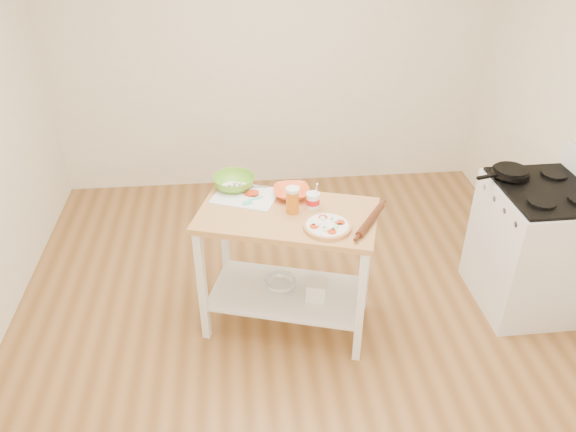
# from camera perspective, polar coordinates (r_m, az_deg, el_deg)

# --- Properties ---
(room_shell) EXTENTS (4.04, 4.54, 2.74)m
(room_shell) POSITION_cam_1_polar(r_m,az_deg,el_deg) (3.14, 1.09, 5.74)
(room_shell) COLOR #9A6939
(room_shell) RESTS_ON ground
(prep_island) EXTENTS (1.24, 0.90, 0.90)m
(prep_island) POSITION_cam_1_polar(r_m,az_deg,el_deg) (3.64, -0.06, -3.08)
(prep_island) COLOR tan
(prep_island) RESTS_ON ground
(gas_stove) EXTENTS (0.64, 0.74, 1.11)m
(gas_stove) POSITION_cam_1_polar(r_m,az_deg,el_deg) (4.29, 23.52, -2.89)
(gas_stove) COLOR white
(gas_stove) RESTS_ON ground
(skillet) EXTENTS (0.39, 0.25, 0.03)m
(skillet) POSITION_cam_1_polar(r_m,az_deg,el_deg) (4.10, 21.62, 4.17)
(skillet) COLOR black
(skillet) RESTS_ON gas_stove
(pizza) EXTENTS (0.29, 0.29, 0.05)m
(pizza) POSITION_cam_1_polar(r_m,az_deg,el_deg) (3.35, 4.02, -1.02)
(pizza) COLOR tan
(pizza) RESTS_ON prep_island
(cutting_board) EXTENTS (0.48, 0.43, 0.04)m
(cutting_board) POSITION_cam_1_polar(r_m,az_deg,el_deg) (3.68, -4.33, 2.11)
(cutting_board) COLOR white
(cutting_board) RESTS_ON prep_island
(spatula) EXTENTS (0.14, 0.10, 0.01)m
(spatula) POSITION_cam_1_polar(r_m,az_deg,el_deg) (3.60, -3.69, 1.57)
(spatula) COLOR #42D7AF
(spatula) RESTS_ON cutting_board
(knife) EXTENTS (0.27, 0.04, 0.01)m
(knife) POSITION_cam_1_polar(r_m,az_deg,el_deg) (3.76, -4.65, 2.97)
(knife) COLOR silver
(knife) RESTS_ON cutting_board
(orange_bowl) EXTENTS (0.24, 0.24, 0.06)m
(orange_bowl) POSITION_cam_1_polar(r_m,az_deg,el_deg) (3.66, 0.35, 2.41)
(orange_bowl) COLOR orange
(orange_bowl) RESTS_ON prep_island
(green_bowl) EXTENTS (0.40, 0.40, 0.09)m
(green_bowl) POSITION_cam_1_polar(r_m,az_deg,el_deg) (3.77, -5.51, 3.42)
(green_bowl) COLOR #69AE29
(green_bowl) RESTS_ON prep_island
(beer_pint) EXTENTS (0.09, 0.09, 0.17)m
(beer_pint) POSITION_cam_1_polar(r_m,az_deg,el_deg) (3.46, 0.47, 1.63)
(beer_pint) COLOR #CB6712
(beer_pint) RESTS_ON prep_island
(yogurt_tub) EXTENTS (0.09, 0.09, 0.19)m
(yogurt_tub) POSITION_cam_1_polar(r_m,az_deg,el_deg) (3.53, 2.55, 1.56)
(yogurt_tub) COLOR white
(yogurt_tub) RESTS_ON prep_island
(rolling_pin) EXTENTS (0.25, 0.34, 0.04)m
(rolling_pin) POSITION_cam_1_polar(r_m,az_deg,el_deg) (3.42, 8.37, -0.42)
(rolling_pin) COLOR #502512
(rolling_pin) RESTS_ON prep_island
(shelf_glass_bowl) EXTENTS (0.30, 0.30, 0.07)m
(shelf_glass_bowl) POSITION_cam_1_polar(r_m,az_deg,el_deg) (3.89, -0.76, -6.90)
(shelf_glass_bowl) COLOR silver
(shelf_glass_bowl) RESTS_ON prep_island
(shelf_bin) EXTENTS (0.16, 0.16, 0.13)m
(shelf_bin) POSITION_cam_1_polar(r_m,az_deg,el_deg) (3.80, 2.92, -7.50)
(shelf_bin) COLOR white
(shelf_bin) RESTS_ON prep_island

